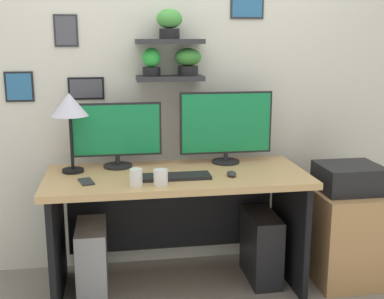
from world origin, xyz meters
name	(u,v)px	position (x,y,z in m)	size (l,w,h in m)	color
ground_plane	(178,287)	(0.00, 0.00, 0.00)	(8.00, 8.00, 0.00)	gray
back_wall_assembly	(168,68)	(0.00, 0.44, 1.35)	(4.40, 0.24, 2.70)	silver
desk	(176,204)	(0.00, 0.05, 0.54)	(1.57, 0.68, 0.75)	tan
monitor_left	(117,133)	(-0.35, 0.22, 0.97)	(0.56, 0.18, 0.41)	black
monitor_right	(226,126)	(0.35, 0.22, 0.99)	(0.60, 0.18, 0.46)	black
keyboard	(173,177)	(-0.04, -0.10, 0.76)	(0.44, 0.14, 0.02)	black
computer_mouse	(232,174)	(0.31, -0.11, 0.77)	(0.06, 0.09, 0.03)	#2D2D33
desk_lamp	(70,109)	(-0.62, 0.13, 1.14)	(0.22, 0.22, 0.48)	black
cell_phone	(86,182)	(-0.53, -0.11, 0.76)	(0.07, 0.14, 0.01)	#2D2D33
coffee_mug	(161,177)	(-0.12, -0.23, 0.80)	(0.08, 0.08, 0.09)	white
pen_cup	(136,178)	(-0.26, -0.23, 0.80)	(0.07, 0.07, 0.10)	white
drawer_cabinet	(345,235)	(1.10, -0.04, 0.30)	(0.44, 0.50, 0.60)	tan
printer	(349,178)	(1.10, -0.04, 0.68)	(0.38, 0.34, 0.17)	black
computer_tower_left	(92,259)	(-0.53, 0.03, 0.22)	(0.18, 0.40, 0.44)	#99999E
computer_tower_right	(261,247)	(0.55, 0.03, 0.22)	(0.18, 0.40, 0.45)	black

